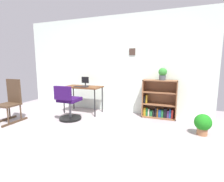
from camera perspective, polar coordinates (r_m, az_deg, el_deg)
The scene contains 10 objects.
ground_plane at distance 3.11m, azimuth -15.39°, elevation -16.04°, with size 6.24×6.24×0.00m, color #9E9497.
wall_back at distance 4.72m, azimuth -0.40°, elevation 8.77°, with size 5.20×0.12×2.56m.
desk at distance 4.58m, azimuth -9.70°, elevation 0.77°, with size 0.99×0.54×0.72m.
monitor at distance 4.59m, azimuth -8.95°, elevation 3.03°, with size 0.20×0.18×0.25m.
keyboard at distance 4.44m, azimuth -10.34°, elevation 1.44°, with size 0.37×0.15×0.02m, color black.
office_chair at distance 4.08m, azimuth -14.42°, elevation -4.59°, with size 0.52×0.55×0.83m.
rocking_chair at distance 4.51m, azimuth -30.80°, elevation -2.78°, with size 0.42×0.64×0.96m.
bookshelf_low at distance 4.32m, azimuth 15.50°, elevation -3.35°, with size 0.80×0.30×0.93m.
potted_plant_on_shelf at distance 4.17m, azimuth 16.62°, elevation 5.64°, with size 0.19×0.19×0.29m.
potted_plant_floor at distance 3.60m, azimuth 28.17°, elevation -9.58°, with size 0.30×0.30×0.40m.
Camera 1 is at (1.70, -2.26, 1.30)m, focal length 27.25 mm.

